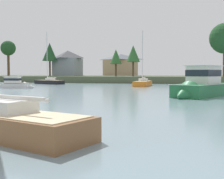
{
  "coord_description": "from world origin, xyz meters",
  "views": [
    {
      "loc": [
        9.35,
        -4.21,
        2.69
      ],
      "look_at": [
        2.02,
        23.37,
        1.09
      ],
      "focal_mm": 47.17,
      "sensor_mm": 36.0,
      "label": 1
    }
  ],
  "objects_px": {
    "sailboat_wood": "(3,129)",
    "sailboat_orange": "(143,85)",
    "sailboat_black": "(49,83)",
    "cruiser_green": "(200,89)",
    "cruiser_white": "(15,85)"
  },
  "relations": [
    {
      "from": "sailboat_wood",
      "to": "sailboat_orange",
      "type": "bearing_deg",
      "value": 91.88
    },
    {
      "from": "sailboat_black",
      "to": "sailboat_wood",
      "type": "bearing_deg",
      "value": -64.92
    },
    {
      "from": "cruiser_green",
      "to": "cruiser_white",
      "type": "bearing_deg",
      "value": 159.86
    },
    {
      "from": "sailboat_black",
      "to": "cruiser_white",
      "type": "height_order",
      "value": "sailboat_black"
    },
    {
      "from": "sailboat_wood",
      "to": "cruiser_white",
      "type": "height_order",
      "value": "sailboat_wood"
    },
    {
      "from": "sailboat_black",
      "to": "cruiser_white",
      "type": "xyz_separation_m",
      "value": [
        3.03,
        -19.13,
        0.21
      ]
    },
    {
      "from": "sailboat_black",
      "to": "cruiser_white",
      "type": "bearing_deg",
      "value": -80.99
    },
    {
      "from": "sailboat_orange",
      "to": "cruiser_green",
      "type": "bearing_deg",
      "value": -67.71
    },
    {
      "from": "cruiser_green",
      "to": "sailboat_wood",
      "type": "height_order",
      "value": "sailboat_wood"
    },
    {
      "from": "cruiser_white",
      "to": "sailboat_wood",
      "type": "bearing_deg",
      "value": -57.55
    },
    {
      "from": "sailboat_wood",
      "to": "sailboat_orange",
      "type": "height_order",
      "value": "sailboat_orange"
    },
    {
      "from": "sailboat_wood",
      "to": "sailboat_orange",
      "type": "xyz_separation_m",
      "value": [
        -1.62,
        49.41,
        0.01
      ]
    },
    {
      "from": "cruiser_green",
      "to": "sailboat_black",
      "type": "height_order",
      "value": "sailboat_black"
    },
    {
      "from": "cruiser_green",
      "to": "cruiser_white",
      "type": "distance_m",
      "value": 33.35
    },
    {
      "from": "cruiser_green",
      "to": "sailboat_orange",
      "type": "xyz_separation_m",
      "value": [
        -10.48,
        25.57,
        -0.58
      ]
    }
  ]
}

